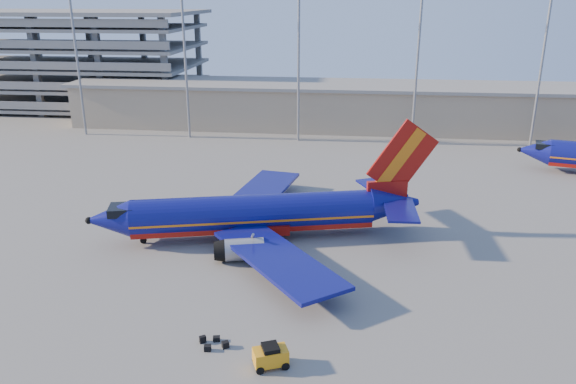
% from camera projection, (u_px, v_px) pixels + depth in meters
% --- Properties ---
extents(ground, '(220.00, 220.00, 0.00)m').
position_uv_depth(ground, '(301.00, 251.00, 57.08)').
color(ground, slate).
rests_on(ground, ground).
extents(terminal_building, '(122.00, 16.00, 8.50)m').
position_uv_depth(terminal_building, '(381.00, 106.00, 108.89)').
color(terminal_building, gray).
rests_on(terminal_building, ground).
extents(parking_garage, '(62.00, 32.00, 21.40)m').
position_uv_depth(parking_garage, '(65.00, 54.00, 129.47)').
color(parking_garage, slate).
rests_on(parking_garage, ground).
extents(light_mast_row, '(101.60, 1.60, 28.65)m').
position_uv_depth(light_mast_row, '(358.00, 40.00, 93.81)').
color(light_mast_row, gray).
rests_on(light_mast_row, ground).
extents(aircraft_main, '(36.31, 34.49, 12.51)m').
position_uv_depth(aircraft_main, '(261.00, 214.00, 59.56)').
color(aircraft_main, navy).
rests_on(aircraft_main, ground).
extents(baggage_tug, '(2.75, 2.24, 1.72)m').
position_uv_depth(baggage_tug, '(271.00, 356.00, 39.06)').
color(baggage_tug, orange).
rests_on(baggage_tug, ground).
extents(luggage_pile, '(2.43, 1.77, 0.54)m').
position_uv_depth(luggage_pile, '(213.00, 343.00, 41.62)').
color(luggage_pile, black).
rests_on(luggage_pile, ground).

